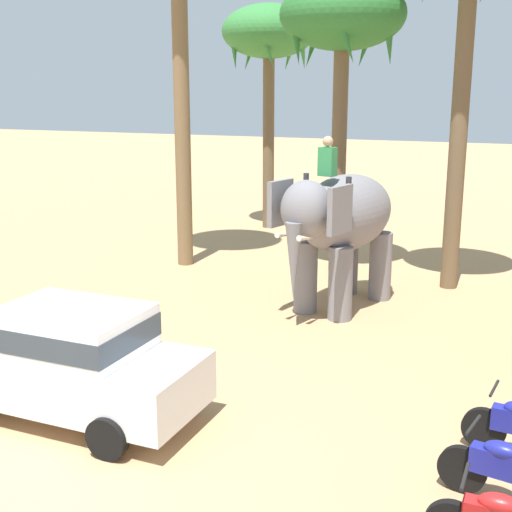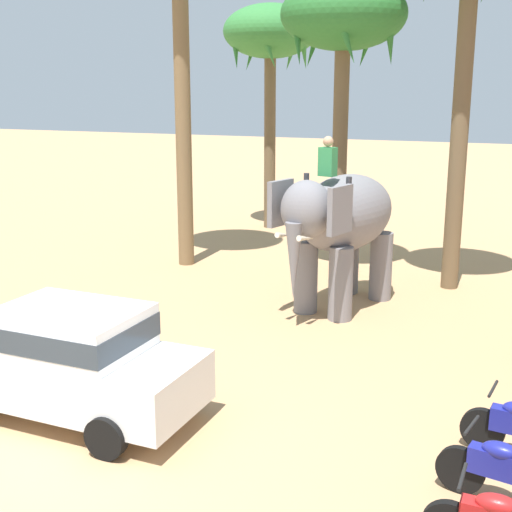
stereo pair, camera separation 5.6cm
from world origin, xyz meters
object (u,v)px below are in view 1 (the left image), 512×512
Objects in this scene: car_sedan_foreground at (70,358)px; palm_tree_behind_elephant at (342,22)px; palm_tree_leaning_seaward at (269,37)px; elephant_with_mahout at (340,221)px.

car_sedan_foreground is 0.54× the size of palm_tree_behind_elephant.
palm_tree_leaning_seaward reaches higher than car_sedan_foreground.
elephant_with_mahout is 5.60m from palm_tree_behind_elephant.
elephant_with_mahout is 0.53× the size of palm_tree_behind_elephant.
palm_tree_leaning_seaward is (-5.11, 8.01, 4.55)m from elephant_with_mahout.
palm_tree_leaning_seaward is (-4.05, 4.82, 0.07)m from palm_tree_behind_elephant.
palm_tree_leaning_seaward is at bearing 122.50° from elephant_with_mahout.
palm_tree_behind_elephant is 0.99× the size of palm_tree_leaning_seaward.
car_sedan_foreground is 1.03× the size of elephant_with_mahout.
palm_tree_leaning_seaward is (-3.01, 14.73, 5.61)m from car_sedan_foreground.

